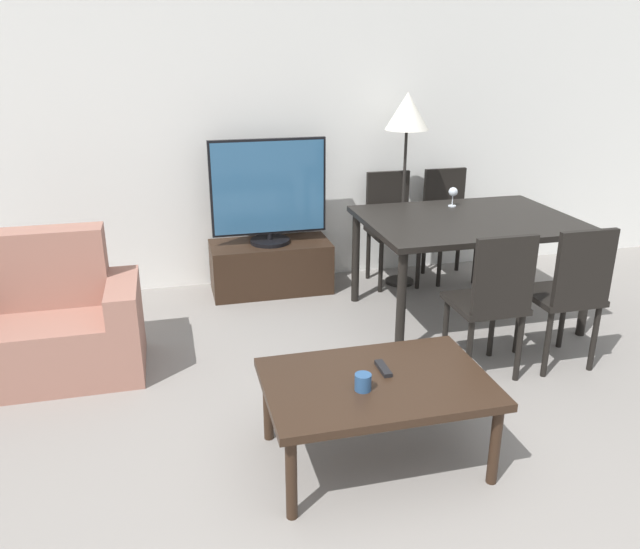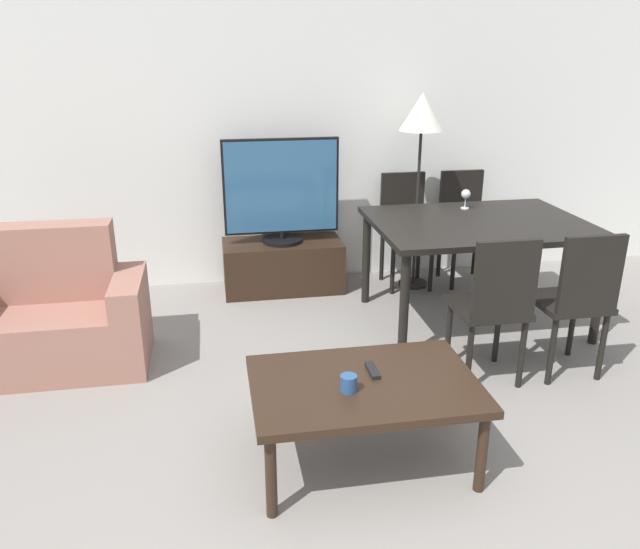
# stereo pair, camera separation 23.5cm
# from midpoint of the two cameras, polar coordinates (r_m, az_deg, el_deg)

# --- Properties ---
(wall_back) EXTENTS (7.85, 0.06, 2.70)m
(wall_back) POSITION_cam_midpoint_polar(r_m,az_deg,el_deg) (5.14, -1.96, 14.09)
(wall_back) COLOR white
(wall_back) RESTS_ON ground_plane
(armchair) EXTENTS (1.11, 0.61, 0.87)m
(armchair) POSITION_cam_midpoint_polar(r_m,az_deg,el_deg) (4.15, -21.62, -3.83)
(armchair) COLOR #9E6B5B
(armchair) RESTS_ON ground_plane
(tv_stand) EXTENTS (0.96, 0.45, 0.41)m
(tv_stand) POSITION_cam_midpoint_polar(r_m,az_deg,el_deg) (5.10, -2.10, 0.80)
(tv_stand) COLOR black
(tv_stand) RESTS_ON ground_plane
(tv) EXTENTS (0.91, 0.32, 0.83)m
(tv) POSITION_cam_midpoint_polar(r_m,az_deg,el_deg) (4.93, -2.19, 7.58)
(tv) COLOR black
(tv) RESTS_ON tv_stand
(coffee_table) EXTENTS (1.05, 0.70, 0.44)m
(coffee_table) POSITION_cam_midpoint_polar(r_m,az_deg,el_deg) (2.96, 6.38, -10.50)
(coffee_table) COLOR black
(coffee_table) RESTS_ON ground_plane
(dining_table) EXTENTS (1.47, 1.09, 0.76)m
(dining_table) POSITION_cam_midpoint_polar(r_m,az_deg,el_deg) (4.51, 15.73, 3.85)
(dining_table) COLOR black
(dining_table) RESTS_ON ground_plane
(dining_chair_near) EXTENTS (0.40, 0.40, 0.92)m
(dining_chair_near) POSITION_cam_midpoint_polar(r_m,az_deg,el_deg) (3.74, 17.41, -2.48)
(dining_chair_near) COLOR black
(dining_chair_near) RESTS_ON ground_plane
(dining_chair_far) EXTENTS (0.40, 0.40, 0.92)m
(dining_chair_far) POSITION_cam_midpoint_polar(r_m,az_deg,el_deg) (5.41, 14.23, 4.81)
(dining_chair_far) COLOR black
(dining_chair_far) RESTS_ON ground_plane
(dining_chair_near_right) EXTENTS (0.40, 0.40, 0.92)m
(dining_chair_near_right) POSITION_cam_midpoint_polar(r_m,az_deg,el_deg) (3.99, 23.98, -1.87)
(dining_chair_near_right) COLOR black
(dining_chair_near_right) RESTS_ON ground_plane
(dining_chair_far_left) EXTENTS (0.40, 0.40, 0.92)m
(dining_chair_far_left) POSITION_cam_midpoint_polar(r_m,az_deg,el_deg) (5.22, 9.06, 4.64)
(dining_chair_far_left) COLOR black
(dining_chair_far_left) RESTS_ON ground_plane
(floor_lamp) EXTENTS (0.34, 0.34, 1.56)m
(floor_lamp) POSITION_cam_midpoint_polar(r_m,az_deg,el_deg) (5.01, 10.65, 13.63)
(floor_lamp) COLOR black
(floor_lamp) RESTS_ON ground_plane
(remote_primary) EXTENTS (0.04, 0.15, 0.02)m
(remote_primary) POSITION_cam_midpoint_polar(r_m,az_deg,el_deg) (3.01, 7.08, -8.73)
(remote_primary) COLOR black
(remote_primary) RESTS_ON coffee_table
(cup_white_near) EXTENTS (0.08, 0.08, 0.08)m
(cup_white_near) POSITION_cam_midpoint_polar(r_m,az_deg,el_deg) (2.84, 5.04, -9.93)
(cup_white_near) COLOR navy
(cup_white_near) RESTS_ON coffee_table
(wine_glass_left) EXTENTS (0.07, 0.07, 0.15)m
(wine_glass_left) POSITION_cam_midpoint_polar(r_m,az_deg,el_deg) (4.78, 14.58, 7.02)
(wine_glass_left) COLOR silver
(wine_glass_left) RESTS_ON dining_table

